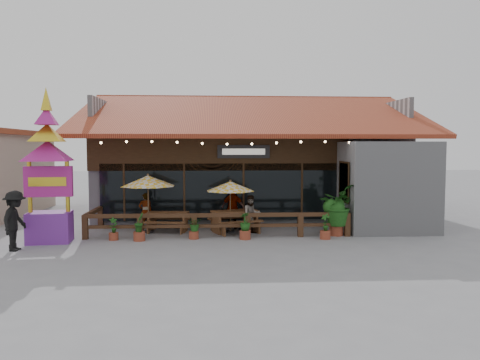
{
  "coord_description": "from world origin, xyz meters",
  "views": [
    {
      "loc": [
        -1.83,
        -17.83,
        3.38
      ],
      "look_at": [
        -0.67,
        1.5,
        2.02
      ],
      "focal_mm": 35.0,
      "sensor_mm": 36.0,
      "label": 1
    }
  ],
  "objects": [
    {
      "name": "tropical_plant",
      "position": [
        2.93,
        -0.32,
        1.13
      ],
      "size": [
        1.66,
        1.77,
        1.98
      ],
      "color": "brown",
      "rests_on": "ground"
    },
    {
      "name": "restaurant_building",
      "position": [
        0.26,
        6.61,
        2.21
      ],
      "size": [
        15.5,
        14.73,
        6.09
      ],
      "color": "#AAABAF",
      "rests_on": "ground"
    },
    {
      "name": "picnic_table_left",
      "position": [
        -3.61,
        0.93,
        0.52
      ],
      "size": [
        1.78,
        1.59,
        0.78
      ],
      "color": "brown",
      "rests_on": "ground"
    },
    {
      "name": "diner_a",
      "position": [
        -4.55,
        1.28,
        0.77
      ],
      "size": [
        0.66,
        0.57,
        1.53
      ],
      "primitive_type": "imported",
      "rotation": [
        0.0,
        0.0,
        3.57
      ],
      "color": "#362211",
      "rests_on": "ground"
    },
    {
      "name": "picnic_table_right",
      "position": [
        -0.92,
        0.6,
        0.58
      ],
      "size": [
        2.22,
        2.07,
        0.87
      ],
      "color": "brown",
      "rests_on": "ground"
    },
    {
      "name": "planter_d",
      "position": [
        -0.62,
        -0.87,
        0.48
      ],
      "size": [
        0.53,
        0.53,
        1.0
      ],
      "color": "brown",
      "rests_on": "ground"
    },
    {
      "name": "umbrella_right",
      "position": [
        -1.11,
        0.61,
        1.83
      ],
      "size": [
        2.53,
        2.53,
        2.1
      ],
      "color": "brown",
      "rests_on": "ground"
    },
    {
      "name": "umbrella_left",
      "position": [
        -4.36,
        0.79,
        2.04
      ],
      "size": [
        2.9,
        2.9,
        2.34
      ],
      "color": "brown",
      "rests_on": "ground"
    },
    {
      "name": "diner_c",
      "position": [
        -0.96,
        1.44,
        0.88
      ],
      "size": [
        1.11,
        0.87,
        1.76
      ],
      "primitive_type": "imported",
      "rotation": [
        0.0,
        0.0,
        2.64
      ],
      "color": "#362211",
      "rests_on": "ground"
    },
    {
      "name": "planter_c",
      "position": [
        -2.51,
        -0.68,
        0.5
      ],
      "size": [
        0.71,
        0.71,
        0.89
      ],
      "color": "brown",
      "rests_on": "ground"
    },
    {
      "name": "planter_b",
      "position": [
        -4.47,
        -0.92,
        0.46
      ],
      "size": [
        0.42,
        0.46,
        1.02
      ],
      "color": "brown",
      "rests_on": "ground"
    },
    {
      "name": "patio_railing",
      "position": [
        -2.25,
        -0.27,
        0.61
      ],
      "size": [
        10.0,
        2.6,
        0.92
      ],
      "color": "#4A2C1A",
      "rests_on": "ground"
    },
    {
      "name": "planter_a",
      "position": [
        -5.43,
        -0.73,
        0.35
      ],
      "size": [
        0.36,
        0.34,
        0.84
      ],
      "color": "brown",
      "rests_on": "ground"
    },
    {
      "name": "thai_sign_tower",
      "position": [
        -7.61,
        -0.98,
        3.11
      ],
      "size": [
        2.38,
        2.38,
        5.89
      ],
      "color": "#712997",
      "rests_on": "ground"
    },
    {
      "name": "diner_b",
      "position": [
        -0.29,
        0.23,
        0.76
      ],
      "size": [
        0.85,
        0.73,
        1.52
      ],
      "primitive_type": "imported",
      "rotation": [
        0.0,
        0.0,
        0.24
      ],
      "color": "#362211",
      "rests_on": "ground"
    },
    {
      "name": "pedestrian",
      "position": [
        -8.27,
        -2.29,
        0.99
      ],
      "size": [
        0.78,
        1.3,
        1.97
      ],
      "primitive_type": "imported",
      "rotation": [
        0.0,
        0.0,
        1.53
      ],
      "color": "black",
      "rests_on": "ground"
    },
    {
      "name": "ground",
      "position": [
        0.0,
        0.0,
        0.0
      ],
      "size": [
        100.0,
        100.0,
        0.0
      ],
      "primitive_type": "plane",
      "color": "gray",
      "rests_on": "ground"
    },
    {
      "name": "planter_e",
      "position": [
        2.33,
        -1.0,
        0.4
      ],
      "size": [
        0.39,
        0.41,
        0.95
      ],
      "color": "brown",
      "rests_on": "ground"
    }
  ]
}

